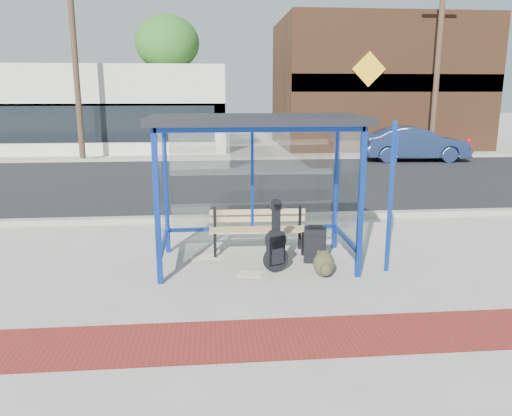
{
  "coord_description": "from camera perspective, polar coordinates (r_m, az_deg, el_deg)",
  "views": [
    {
      "loc": [
        -0.72,
        -7.82,
        2.77
      ],
      "look_at": [
        0.02,
        0.2,
        0.9
      ],
      "focal_mm": 35.0,
      "sensor_mm": 36.0,
      "label": 1
    }
  ],
  "objects": [
    {
      "name": "utility_pole_east",
      "position": [
        23.38,
        20.08,
        15.59
      ],
      "size": [
        1.6,
        0.24,
        8.0
      ],
      "color": "#4C3826",
      "rests_on": "ground"
    },
    {
      "name": "newspaper_b",
      "position": [
        7.85,
        -0.66,
        -7.57
      ],
      "size": [
        0.44,
        0.38,
        0.01
      ],
      "primitive_type": "cube",
      "rotation": [
        0.0,
        0.0,
        -0.25
      ],
      "color": "white",
      "rests_on": "ground"
    },
    {
      "name": "tree_mid",
      "position": [
        30.03,
        -10.09,
        18.0
      ],
      "size": [
        3.6,
        3.6,
        7.03
      ],
      "color": "#4C3826",
      "rests_on": "ground"
    },
    {
      "name": "storefront_white",
      "position": [
        27.11,
        -23.45,
        10.38
      ],
      "size": [
        18.0,
        6.04,
        4.0
      ],
      "color": "silver",
      "rests_on": "ground"
    },
    {
      "name": "guitar_bag",
      "position": [
        7.85,
        2.28,
        -4.48
      ],
      "size": [
        0.41,
        0.27,
        1.1
      ],
      "rotation": [
        0.0,
        0.0,
        0.41
      ],
      "color": "black",
      "rests_on": "ground"
    },
    {
      "name": "curb_far",
      "position": [
        21.11,
        -3.28,
        5.67
      ],
      "size": [
        60.0,
        0.25,
        0.12
      ],
      "primitive_type": "cube",
      "color": "gray",
      "rests_on": "ground"
    },
    {
      "name": "newspaper_c",
      "position": [
        8.67,
        -4.65,
        -5.57
      ],
      "size": [
        0.44,
        0.43,
        0.01
      ],
      "primitive_type": "cube",
      "rotation": [
        0.0,
        0.0,
        2.5
      ],
      "color": "white",
      "rests_on": "ground"
    },
    {
      "name": "suitcase",
      "position": [
        8.37,
        6.74,
        -4.22
      ],
      "size": [
        0.4,
        0.3,
        0.64
      ],
      "rotation": [
        0.0,
        0.0,
        -0.2
      ],
      "color": "black",
      "rests_on": "ground"
    },
    {
      "name": "bench",
      "position": [
        8.78,
        0.23,
        -2.2
      ],
      "size": [
        1.72,
        0.45,
        0.81
      ],
      "rotation": [
        0.0,
        0.0,
        -0.02
      ],
      "color": "black",
      "rests_on": "ground"
    },
    {
      "name": "parked_car",
      "position": [
        21.73,
        17.68,
        7.0
      ],
      "size": [
        4.35,
        1.76,
        1.4
      ],
      "primitive_type": "imported",
      "rotation": [
        0.0,
        0.0,
        1.5
      ],
      "color": "#1B2A4D",
      "rests_on": "ground"
    },
    {
      "name": "fire_hydrant",
      "position": [
        24.66,
        23.09,
        6.54
      ],
      "size": [
        0.34,
        0.23,
        0.76
      ],
      "rotation": [
        0.0,
        0.0,
        -0.19
      ],
      "color": "#B30C12",
      "rests_on": "ground"
    },
    {
      "name": "street_asphalt",
      "position": [
        16.08,
        -2.61,
        3.14
      ],
      "size": [
        60.0,
        10.0,
        0.0
      ],
      "primitive_type": "cube",
      "color": "black",
      "rests_on": "ground"
    },
    {
      "name": "brick_paver_strip",
      "position": [
        5.95,
        2.4,
        -14.61
      ],
      "size": [
        60.0,
        1.0,
        0.01
      ],
      "primitive_type": "cube",
      "color": "maroon",
      "rests_on": "ground"
    },
    {
      "name": "curb_near",
      "position": [
        11.08,
        -1.36,
        -1.09
      ],
      "size": [
        60.0,
        0.25,
        0.12
      ],
      "primitive_type": "cube",
      "color": "gray",
      "rests_on": "ground"
    },
    {
      "name": "storefront_brown",
      "position": [
        27.72,
        13.45,
        13.61
      ],
      "size": [
        10.0,
        7.08,
        6.4
      ],
      "color": "#59331E",
      "rests_on": "ground"
    },
    {
      "name": "far_sidewalk",
      "position": [
        23.0,
        -3.45,
        6.13
      ],
      "size": [
        60.0,
        4.0,
        0.01
      ],
      "primitive_type": "cube",
      "color": "#B2ADA0",
      "rests_on": "ground"
    },
    {
      "name": "bus_shelter",
      "position": [
        7.95,
        -0.03,
        8.04
      ],
      "size": [
        3.3,
        1.8,
        2.42
      ],
      "color": "navy",
      "rests_on": "ground"
    },
    {
      "name": "newspaper_a",
      "position": [
        8.63,
        -6.38,
        -5.71
      ],
      "size": [
        0.41,
        0.36,
        0.01
      ],
      "primitive_type": "cube",
      "rotation": [
        0.0,
        0.0,
        0.31
      ],
      "color": "white",
      "rests_on": "ground"
    },
    {
      "name": "backpack",
      "position": [
        7.77,
        7.81,
        -6.43
      ],
      "size": [
        0.35,
        0.32,
        0.4
      ],
      "rotation": [
        0.0,
        0.0,
        0.06
      ],
      "color": "#302F1A",
      "rests_on": "ground"
    },
    {
      "name": "tree_right",
      "position": [
        32.73,
        19.47,
        17.05
      ],
      "size": [
        3.6,
        3.6,
        7.03
      ],
      "color": "#4C3826",
      "rests_on": "ground"
    },
    {
      "name": "utility_pole_west",
      "position": [
        21.91,
        -19.98,
        15.82
      ],
      "size": [
        1.6,
        0.24,
        8.0
      ],
      "color": "#4C3826",
      "rests_on": "ground"
    },
    {
      "name": "ground",
      "position": [
        8.33,
        0.02,
        -6.35
      ],
      "size": [
        120.0,
        120.0,
        0.0
      ],
      "primitive_type": "plane",
      "color": "#B2ADA0",
      "rests_on": "ground"
    },
    {
      "name": "sign_post",
      "position": [
        7.93,
        15.24,
        2.16
      ],
      "size": [
        0.15,
        0.29,
        2.37
      ],
      "rotation": [
        0.0,
        0.0,
        -0.35
      ],
      "color": "navy",
      "rests_on": "ground"
    }
  ]
}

